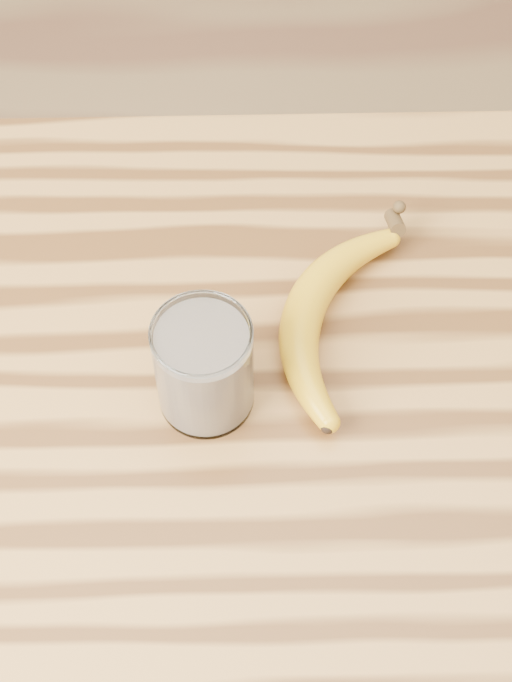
{
  "coord_description": "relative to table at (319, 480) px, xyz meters",
  "views": [
    {
      "loc": [
        -0.07,
        -0.41,
        1.67
      ],
      "look_at": [
        -0.06,
        0.07,
        0.93
      ],
      "focal_mm": 50.0,
      "sensor_mm": 36.0,
      "label": 1
    }
  ],
  "objects": [
    {
      "name": "table",
      "position": [
        0.0,
        0.0,
        0.0
      ],
      "size": [
        1.2,
        0.8,
        0.9
      ],
      "color": "#AE7839",
      "rests_on": "ground"
    },
    {
      "name": "smoothie_glass",
      "position": [
        -0.11,
        0.03,
        0.18
      ],
      "size": [
        0.09,
        0.09,
        0.11
      ],
      "color": "white",
      "rests_on": "table"
    },
    {
      "name": "room",
      "position": [
        0.0,
        0.0,
        0.58
      ],
      "size": [
        4.04,
        4.04,
        2.7
      ],
      "color": "olive",
      "rests_on": "ground"
    },
    {
      "name": "banana",
      "position": [
        -0.02,
        0.11,
        0.15
      ],
      "size": [
        0.23,
        0.35,
        0.04
      ],
      "primitive_type": null,
      "rotation": [
        0.0,
        0.0,
        -0.35
      ],
      "color": "gold",
      "rests_on": "table"
    }
  ]
}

